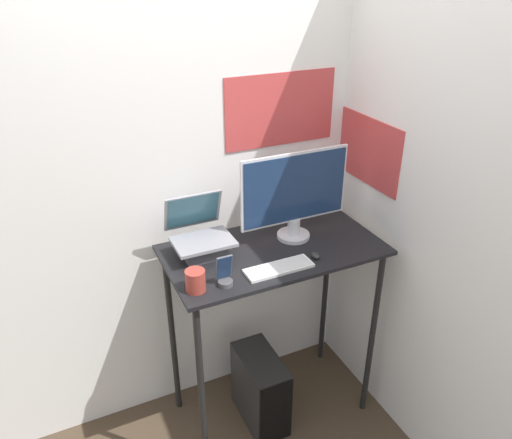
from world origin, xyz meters
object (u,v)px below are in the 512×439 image
monitor (295,196)px  computer_tower (260,389)px  laptop (201,239)px  cell_phone (225,276)px  keyboard (279,268)px  mouse (315,256)px

monitor → computer_tower: 1.13m
monitor → laptop: bearing=173.7°
cell_phone → monitor: bearing=27.2°
keyboard → computer_tower: bearing=99.9°
laptop → mouse: (0.47, -0.27, -0.06)m
cell_phone → computer_tower: bearing=30.4°
mouse → computer_tower: size_ratio=0.13×
laptop → cell_phone: (0.00, -0.29, -0.03)m
monitor → mouse: 0.31m
monitor → mouse: size_ratio=10.42×
mouse → cell_phone: size_ratio=0.38×
laptop → monitor: (0.47, -0.05, 0.16)m
keyboard → cell_phone: 0.27m
computer_tower → mouse: bearing=-28.3°
laptop → keyboard: laptop is taller
laptop → monitor: bearing=-6.3°
computer_tower → laptop: bearing=148.1°
keyboard → monitor: bearing=49.2°
monitor → cell_phone: size_ratio=3.92×
laptop → computer_tower: size_ratio=0.65×
laptop → keyboard: 0.40m
laptop → mouse: 0.55m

